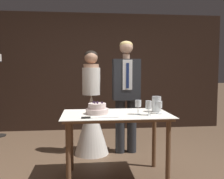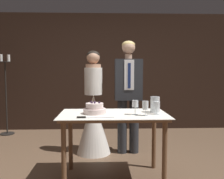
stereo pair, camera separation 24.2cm
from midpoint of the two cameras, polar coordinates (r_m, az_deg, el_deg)
The scene contains 12 objects.
ground_plane at distance 3.33m, azimuth 1.74°, elevation -19.06°, with size 40.00×40.00×0.00m, color brown.
wall_back at distance 5.58m, azimuth -0.01°, elevation 4.02°, with size 5.51×0.12×2.56m, color black.
cake_table at distance 3.06m, azimuth 2.62°, elevation -7.45°, with size 1.30×0.76×0.80m.
tiered_cake at distance 3.03m, azimuth -1.73°, elevation -4.48°, with size 0.27×0.27×0.15m.
cake_knife at distance 2.77m, azimuth -2.96°, elevation -6.38°, with size 0.42×0.06×0.02m.
wine_glass_near at distance 2.93m, azimuth 9.99°, elevation -3.66°, with size 0.07×0.07×0.17m.
wine_glass_middle at distance 3.04m, azimuth 12.44°, elevation -3.65°, with size 0.08×0.08×0.15m.
wine_glass_far at distance 2.97m, azimuth 7.66°, elevation -3.43°, with size 0.07×0.07×0.17m.
hurricane_candle at distance 3.17m, azimuth 11.97°, elevation -3.47°, with size 0.11×0.11×0.20m.
bride at distance 3.98m, azimuth -2.50°, elevation -6.09°, with size 0.54×0.54×1.63m.
groom at distance 3.96m, azimuth 5.49°, elevation -0.24°, with size 0.42×0.25×1.79m.
candle_stand at distance 5.49m, azimuth -21.91°, elevation -1.57°, with size 0.28×0.28×1.64m.
Camera 2 is at (-0.09, -3.05, 1.34)m, focal length 40.00 mm.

